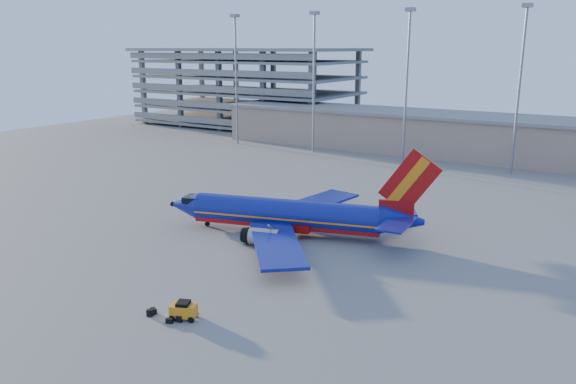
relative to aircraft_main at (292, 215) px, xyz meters
The scene contains 7 objects.
ground 3.54m from the aircraft_main, 79.22° to the left, with size 220.00×220.00×0.00m, color slate.
terminal_building 61.52m from the aircraft_main, 80.17° to the left, with size 122.00×16.00×8.50m.
parking_garage 98.72m from the aircraft_main, 128.75° to the left, with size 62.00×32.00×21.40m.
light_mast_row 51.21m from the aircraft_main, 83.55° to the left, with size 101.60×1.60×28.65m.
aircraft_main is the anchor object (origin of this frame).
baggage_tug 23.42m from the aircraft_main, 81.04° to the right, with size 2.46×2.02×1.53m.
luggage_pile 24.07m from the aircraft_main, 85.10° to the right, with size 3.48×1.21×0.55m.
Camera 1 is at (32.58, -56.85, 21.64)m, focal length 35.00 mm.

